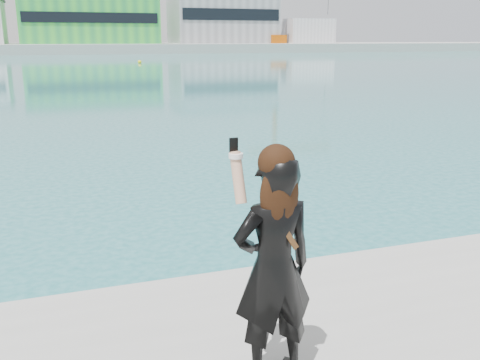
% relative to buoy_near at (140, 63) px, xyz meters
% --- Properties ---
extents(far_quay, '(320.00, 40.00, 2.00)m').
position_rel_buoy_near_xyz_m(far_quay, '(-9.93, 61.76, 1.00)').
color(far_quay, '#9E9E99').
rests_on(far_quay, ground).
extents(warehouse_green, '(30.60, 16.36, 10.50)m').
position_rel_buoy_near_xyz_m(warehouse_green, '(-1.93, 59.74, 7.26)').
color(warehouse_green, green).
rests_on(warehouse_green, far_quay).
extents(warehouse_grey_right, '(25.50, 15.35, 12.50)m').
position_rel_buoy_near_xyz_m(warehouse_grey_right, '(30.07, 59.74, 8.26)').
color(warehouse_grey_right, gray).
rests_on(warehouse_grey_right, far_quay).
extents(ancillary_shed, '(12.00, 10.00, 6.00)m').
position_rel_buoy_near_xyz_m(ancillary_shed, '(52.07, 57.76, 5.00)').
color(ancillary_shed, silver).
rests_on(ancillary_shed, far_quay).
extents(flagpole_right, '(1.28, 0.16, 8.00)m').
position_rel_buoy_near_xyz_m(flagpole_right, '(12.16, 52.76, 6.54)').
color(flagpole_right, silver).
rests_on(flagpole_right, far_quay).
extents(buoy_near, '(0.50, 0.50, 0.50)m').
position_rel_buoy_near_xyz_m(buoy_near, '(0.00, 0.00, 0.00)').
color(buoy_near, '#FEE80D').
rests_on(buoy_near, ground).
extents(woman, '(0.61, 0.42, 1.71)m').
position_rel_buoy_near_xyz_m(woman, '(-9.71, -69.02, 1.66)').
color(woman, black).
rests_on(woman, near_quay).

